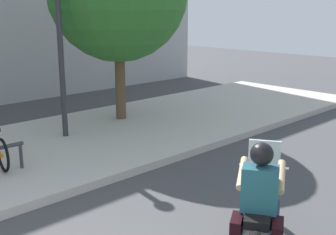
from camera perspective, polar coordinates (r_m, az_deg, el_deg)
motorcycle at (r=5.34m, az=11.86°, el=-13.01°), size 1.90×1.19×1.26m
rider at (r=5.11m, az=11.97°, el=-9.68°), size 0.77×0.72×1.46m
street_lamp at (r=9.47m, az=-14.07°, el=11.13°), size 0.28×0.28×4.01m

